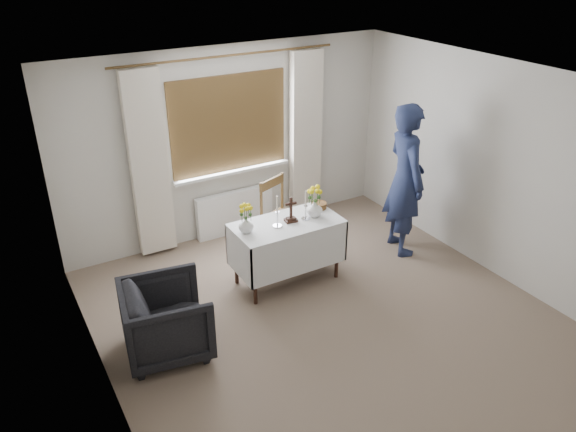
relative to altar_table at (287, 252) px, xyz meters
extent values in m
plane|color=#876E5D|center=(0.00, -1.02, -0.38)|extent=(5.00, 5.00, 0.00)
cube|color=white|center=(0.00, 0.00, 0.00)|extent=(1.24, 0.64, 0.76)
imported|color=black|center=(-1.63, -0.51, -0.01)|extent=(0.92, 0.91, 0.74)
imported|color=#222B4F|center=(1.64, -0.08, 0.58)|extent=(0.62, 0.80, 1.93)
cube|color=white|center=(0.00, 1.40, -0.08)|extent=(1.10, 0.10, 0.60)
imported|color=white|center=(-0.49, 0.03, 0.47)|extent=(0.17, 0.17, 0.17)
imported|color=white|center=(0.36, -0.02, 0.48)|extent=(0.20, 0.20, 0.19)
cylinder|color=brown|center=(0.52, 0.14, 0.42)|extent=(0.21, 0.21, 0.07)
camera|label=1|loc=(-2.81, -4.85, 3.29)|focal=35.00mm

